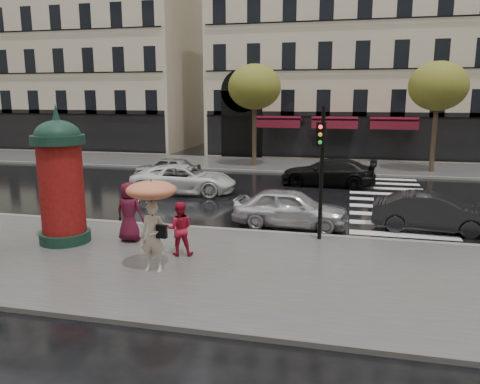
% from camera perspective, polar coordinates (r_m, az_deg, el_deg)
% --- Properties ---
extents(ground, '(160.00, 160.00, 0.00)m').
position_cam_1_polar(ground, '(13.52, -5.15, -8.41)').
color(ground, black).
rests_on(ground, ground).
extents(near_sidewalk, '(90.00, 7.00, 0.12)m').
position_cam_1_polar(near_sidewalk, '(13.06, -5.84, -8.88)').
color(near_sidewalk, '#474744').
rests_on(near_sidewalk, ground).
extents(far_sidewalk, '(90.00, 6.00, 0.12)m').
position_cam_1_polar(far_sidewalk, '(31.64, 5.65, 3.28)').
color(far_sidewalk, '#474744').
rests_on(far_sidewalk, ground).
extents(near_kerb, '(90.00, 0.25, 0.14)m').
position_cam_1_polar(near_kerb, '(16.23, -1.84, -4.66)').
color(near_kerb, slate).
rests_on(near_kerb, ground).
extents(far_kerb, '(90.00, 0.25, 0.14)m').
position_cam_1_polar(far_kerb, '(28.70, 4.86, 2.46)').
color(far_kerb, slate).
rests_on(far_kerb, ground).
extents(zebra_crossing, '(3.60, 11.75, 0.01)m').
position_cam_1_polar(zebra_crossing, '(22.22, 17.88, -0.94)').
color(zebra_crossing, silver).
rests_on(zebra_crossing, ground).
extents(bldg_far_corner, '(26.00, 14.00, 22.90)m').
position_cam_1_polar(bldg_far_corner, '(42.62, 16.63, 20.19)').
color(bldg_far_corner, '#B7A88C').
rests_on(bldg_far_corner, ground).
extents(bldg_far_left, '(24.00, 14.00, 22.90)m').
position_cam_1_polar(bldg_far_left, '(49.91, -19.55, 18.69)').
color(bldg_far_left, '#B7A88C').
rests_on(bldg_far_left, ground).
extents(tree_far_left, '(3.40, 3.40, 6.64)m').
position_cam_1_polar(tree_far_left, '(30.65, 1.79, 12.64)').
color(tree_far_left, '#38281C').
rests_on(tree_far_left, ground).
extents(tree_far_right, '(3.40, 3.40, 6.64)m').
position_cam_1_polar(tree_far_right, '(30.46, 23.00, 11.76)').
color(tree_far_right, '#38281C').
rests_on(tree_far_right, ground).
extents(woman_umbrella, '(1.29, 1.29, 2.47)m').
position_cam_1_polar(woman_umbrella, '(12.16, -10.65, -2.23)').
color(woman_umbrella, beige).
rests_on(woman_umbrella, near_sidewalk).
extents(woman_red, '(0.89, 0.77, 1.57)m').
position_cam_1_polar(woman_red, '(13.51, -7.37, -4.44)').
color(woman_red, '#B81631').
rests_on(woman_red, near_sidewalk).
extents(man_burgundy, '(0.98, 0.69, 1.88)m').
position_cam_1_polar(man_burgundy, '(15.06, -13.34, -2.37)').
color(man_burgundy, '#4E0F23').
rests_on(man_burgundy, near_sidewalk).
extents(morris_column, '(1.59, 1.59, 4.29)m').
position_cam_1_polar(morris_column, '(15.36, -21.01, 1.68)').
color(morris_column, '#122E23').
rests_on(morris_column, near_sidewalk).
extents(traffic_light, '(0.29, 0.41, 4.20)m').
position_cam_1_polar(traffic_light, '(14.68, 9.89, 3.80)').
color(traffic_light, black).
rests_on(traffic_light, near_sidewalk).
extents(car_silver, '(4.14, 1.79, 1.39)m').
position_cam_1_polar(car_silver, '(16.83, 6.16, -1.93)').
color(car_silver, silver).
rests_on(car_silver, ground).
extents(car_darkgrey, '(4.10, 1.68, 1.32)m').
position_cam_1_polar(car_darkgrey, '(17.53, 22.39, -2.32)').
color(car_darkgrey, black).
rests_on(car_darkgrey, ground).
extents(car_white, '(5.19, 2.80, 1.38)m').
position_cam_1_polar(car_white, '(22.68, -6.80, 1.56)').
color(car_white, white).
rests_on(car_white, ground).
extents(car_black, '(4.97, 2.23, 1.42)m').
position_cam_1_polar(car_black, '(24.93, 10.68, 2.39)').
color(car_black, black).
rests_on(car_black, ground).
extents(car_far_silver, '(3.91, 1.88, 1.29)m').
position_cam_1_polar(car_far_silver, '(26.61, -8.86, 2.89)').
color(car_far_silver, '#A2A2A6').
rests_on(car_far_silver, ground).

